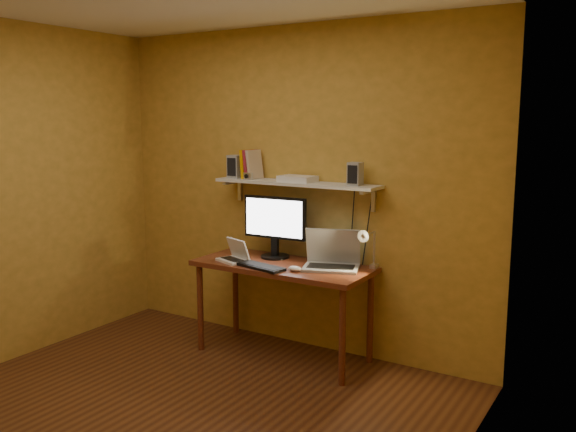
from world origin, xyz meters
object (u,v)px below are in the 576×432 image
Objects in this scene: router at (298,179)px; wall_shelf at (296,184)px; desk at (283,274)px; laptop at (332,258)px; netbook at (235,255)px; shelf_camera at (248,176)px; keyboard at (261,267)px; desk_lamp at (368,244)px; speaker_left at (235,166)px; monitor at (275,224)px; speaker_right at (355,174)px; mouse at (295,269)px.

wall_shelf is at bearing -177.18° from router.
laptop reaches higher than desk.
desk is 4.90× the size of netbook.
router is (0.02, 0.19, 0.73)m from desk.
shelf_camera is (-0.41, -0.07, 0.04)m from wall_shelf.
laptop is at bearing 44.86° from keyboard.
router is at bearing 59.65° from netbook.
router is at bearing 173.92° from desk_lamp.
keyboard is 2.16× the size of speaker_left.
speaker_left is (-0.22, 0.32, 0.67)m from netbook.
shelf_camera is at bearing -177.67° from monitor.
netbook reaches higher than keyboard.
netbook is at bearing -160.50° from speaker_right.
shelf_camera is at bearing 158.05° from laptop.
shelf_camera is at bearing -20.81° from speaker_left.
router is at bearing 2.82° from wall_shelf.
desk is 8.15× the size of speaker_right.
monitor is at bearing -165.88° from router.
desk is 3.73× the size of desk_lamp.
laptop is 0.98m from shelf_camera.
speaker_left is (-0.42, 0.04, 0.44)m from monitor.
wall_shelf is 7.39× the size of speaker_left.
speaker_right is (0.32, 0.34, 0.69)m from mouse.
shelf_camera is (-0.41, 0.12, 0.74)m from desk.
shelf_camera reaches higher than laptop.
speaker_left reaches higher than router.
laptop is 1.73× the size of router.
desk_lamp is 0.78m from router.
wall_shelf is at bearing 121.72° from mouse.
mouse is 0.74m from router.
netbook is 0.77m from speaker_left.
netbook is 2.92× the size of shelf_camera.
wall_shelf is at bearing 145.19° from laptop.
monitor is at bearing -164.90° from wall_shelf.
netbook is at bearing -140.02° from router.
speaker_right is 0.50m from router.
router is (0.60, 0.00, -0.07)m from speaker_left.
speaker_left is 1.10m from speaker_right.
keyboard is (0.30, -0.08, -0.04)m from netbook.
desk is at bearing -44.60° from monitor.
shelf_camera is (-0.34, 0.33, 0.64)m from keyboard.
wall_shelf is 0.37m from monitor.
desk_lamp is at bearing 32.64° from mouse.
monitor is (-0.17, -0.05, -0.33)m from wall_shelf.
mouse is 0.57m from desk_lamp.
laptop is at bearing -2.58° from shelf_camera.
router reaches higher than wall_shelf.
desk_lamp is (1.03, 0.25, 0.16)m from netbook.
speaker_right reaches higher than keyboard.
desk_lamp is 3.83× the size of shelf_camera.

